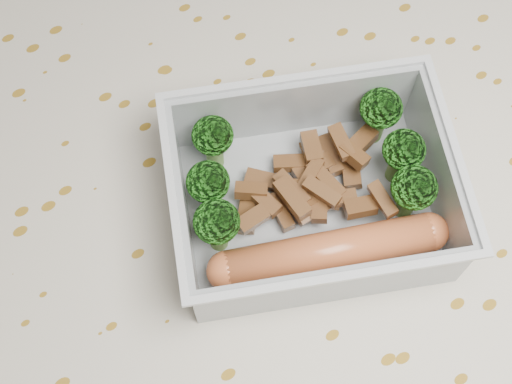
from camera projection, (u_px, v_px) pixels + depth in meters
dining_table at (263, 253)px, 0.55m from camera, size 1.40×0.90×0.75m
tablecloth at (264, 230)px, 0.50m from camera, size 1.46×0.96×0.19m
lunch_container at (311, 198)px, 0.45m from camera, size 0.21×0.19×0.06m
broccoli_florets at (309, 167)px, 0.44m from camera, size 0.16×0.12×0.05m
meat_pile at (313, 182)px, 0.46m from camera, size 0.11×0.08×0.03m
sausage at (329, 251)px, 0.43m from camera, size 0.14×0.07×0.02m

